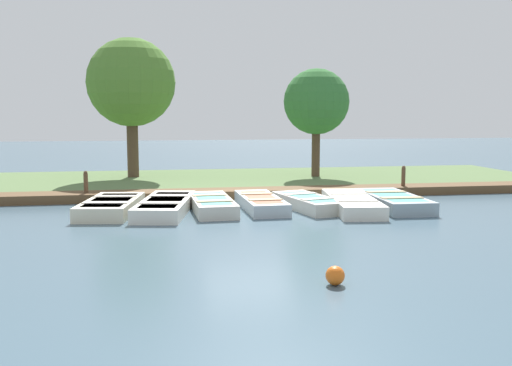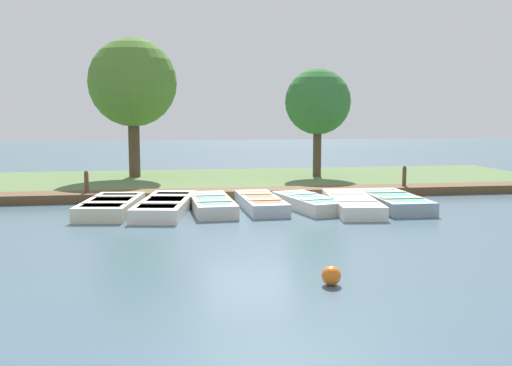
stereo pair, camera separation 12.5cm
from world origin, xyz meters
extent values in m
plane|color=#425B6B|center=(0.00, 0.00, 0.00)|extent=(80.00, 80.00, 0.00)
cube|color=#567042|center=(-5.00, 0.00, 0.08)|extent=(8.00, 24.00, 0.15)
cube|color=brown|center=(-1.46, 0.00, 0.13)|extent=(1.01, 23.16, 0.26)
cube|color=beige|center=(0.77, -3.70, 0.18)|extent=(3.03, 1.65, 0.36)
cube|color=teal|center=(0.77, -3.70, 0.35)|extent=(2.47, 1.30, 0.03)
cube|color=beige|center=(1.31, -3.78, 0.37)|extent=(0.45, 1.16, 0.03)
cube|color=beige|center=(0.23, -3.62, 0.37)|extent=(0.45, 1.16, 0.03)
cube|color=silver|center=(0.88, -2.32, 0.17)|extent=(3.56, 1.74, 0.35)
cube|color=#994C33|center=(0.88, -2.32, 0.33)|extent=(2.91, 1.39, 0.03)
cube|color=beige|center=(1.52, -2.44, 0.36)|extent=(0.53, 1.11, 0.03)
cube|color=beige|center=(0.24, -2.21, 0.36)|extent=(0.53, 1.11, 0.03)
cube|color=beige|center=(0.85, -1.11, 0.17)|extent=(2.91, 1.10, 0.34)
cube|color=teal|center=(0.85, -1.11, 0.33)|extent=(2.39, 0.86, 0.03)
cube|color=tan|center=(1.39, -1.09, 0.35)|extent=(0.32, 0.93, 0.03)
cube|color=tan|center=(0.30, -1.13, 0.35)|extent=(0.32, 0.93, 0.03)
cube|color=#B2BCC1|center=(0.71, 0.22, 0.16)|extent=(3.00, 1.04, 0.33)
cube|color=#994C33|center=(0.71, 0.22, 0.31)|extent=(2.46, 0.82, 0.03)
cube|color=tan|center=(1.28, 0.23, 0.34)|extent=(0.32, 0.89, 0.03)
cube|color=tan|center=(0.15, 0.20, 0.34)|extent=(0.32, 0.89, 0.03)
cube|color=beige|center=(0.95, 1.49, 0.17)|extent=(2.82, 1.57, 0.34)
cube|color=teal|center=(0.95, 1.49, 0.33)|extent=(2.31, 1.25, 0.03)
cube|color=beige|center=(1.44, 1.60, 0.35)|extent=(0.46, 0.96, 0.03)
cube|color=beige|center=(0.46, 1.38, 0.35)|extent=(0.46, 0.96, 0.03)
cube|color=silver|center=(1.26, 2.59, 0.17)|extent=(3.54, 1.53, 0.34)
cube|color=#6B7F51|center=(1.26, 2.59, 0.33)|extent=(2.90, 1.21, 0.03)
cube|color=beige|center=(1.90, 2.51, 0.36)|extent=(0.47, 1.04, 0.03)
cube|color=beige|center=(0.61, 2.68, 0.36)|extent=(0.47, 1.04, 0.03)
cube|color=#8C9EA8|center=(1.10, 3.83, 0.17)|extent=(3.08, 1.30, 0.35)
cube|color=teal|center=(1.10, 3.83, 0.33)|extent=(2.53, 1.02, 0.03)
cube|color=tan|center=(1.68, 3.81, 0.36)|extent=(0.34, 1.12, 0.03)
cube|color=tan|center=(0.52, 3.85, 0.36)|extent=(0.34, 1.12, 0.03)
cylinder|color=brown|center=(-1.39, -4.58, 0.41)|extent=(0.13, 0.13, 0.83)
sphere|color=brown|center=(-1.39, -4.58, 0.85)|extent=(0.11, 0.11, 0.11)
cylinder|color=brown|center=(-1.39, 5.22, 0.41)|extent=(0.13, 0.13, 0.83)
sphere|color=brown|center=(-1.39, 5.22, 0.85)|extent=(0.11, 0.11, 0.11)
sphere|color=orange|center=(7.67, 0.11, 0.15)|extent=(0.29, 0.29, 0.29)
cylinder|color=#4C3828|center=(-6.45, -3.45, 1.41)|extent=(0.43, 0.43, 2.81)
sphere|color=#4C7A2D|center=(-6.45, -3.45, 3.72)|extent=(3.31, 3.31, 3.31)
cylinder|color=#4C3828|center=(-5.52, 3.47, 1.16)|extent=(0.32, 0.32, 2.32)
sphere|color=#337033|center=(-5.52, 3.47, 3.01)|extent=(2.50, 2.50, 2.50)
camera|label=1|loc=(15.65, -2.44, 2.55)|focal=40.00mm
camera|label=2|loc=(15.67, -2.32, 2.55)|focal=40.00mm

